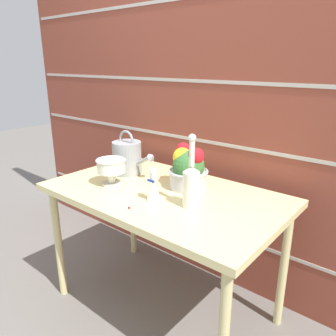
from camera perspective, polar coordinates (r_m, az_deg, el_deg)
ground_plane at (r=2.12m, az=-0.69°, el=-22.95°), size 12.00×12.00×0.00m
brick_wall at (r=2.02m, az=8.41°, el=9.59°), size 3.60×0.08×2.20m
patio_table at (r=1.76m, az=-0.78°, el=-6.20°), size 1.25×0.74×0.74m
watering_can at (r=1.99m, az=-7.07°, el=1.88°), size 0.32×0.17×0.27m
crystal_pedestal_bowl at (r=1.82m, az=-9.89°, el=0.11°), size 0.16×0.16×0.15m
flower_planter at (r=1.74m, az=3.50°, el=-0.13°), size 0.21×0.21×0.24m
glass_decanter at (r=1.51m, az=4.06°, el=-2.68°), size 0.08×0.08×0.35m
figurine_vase at (r=1.59m, az=-2.52°, el=-3.42°), size 0.08×0.08×0.17m
fallen_petal at (r=1.54m, az=-6.81°, el=-6.89°), size 0.01×0.01×0.01m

